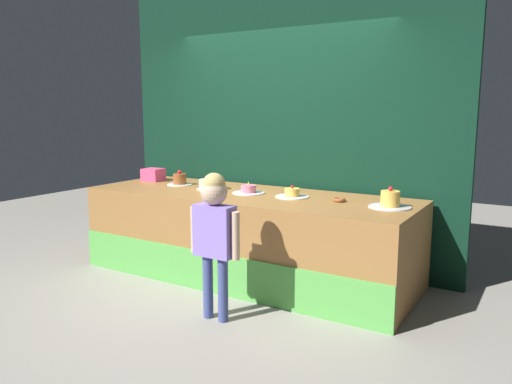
{
  "coord_description": "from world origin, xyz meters",
  "views": [
    {
      "loc": [
        2.59,
        -3.53,
        1.67
      ],
      "look_at": [
        0.24,
        0.34,
        0.91
      ],
      "focal_mm": 34.99,
      "sensor_mm": 36.0,
      "label": 1
    }
  ],
  "objects_px": {
    "child_figure": "(215,226)",
    "cake_center": "(249,190)",
    "donut": "(339,200)",
    "pink_box": "(153,175)",
    "cake_right": "(292,194)",
    "cake_far_right": "(390,201)",
    "cake_far_left": "(180,180)",
    "cake_left": "(210,185)"
  },
  "relations": [
    {
      "from": "child_figure",
      "to": "cake_center",
      "type": "xyz_separation_m",
      "value": [
        -0.34,
        1.05,
        0.11
      ]
    },
    {
      "from": "child_figure",
      "to": "donut",
      "type": "relative_size",
      "value": 10.07
    },
    {
      "from": "pink_box",
      "to": "cake_right",
      "type": "height_order",
      "value": "pink_box"
    },
    {
      "from": "cake_center",
      "to": "cake_far_right",
      "type": "height_order",
      "value": "cake_far_right"
    },
    {
      "from": "donut",
      "to": "cake_far_left",
      "type": "distance_m",
      "value": 1.88
    },
    {
      "from": "donut",
      "to": "cake_left",
      "type": "xyz_separation_m",
      "value": [
        -1.41,
        -0.04,
        0.03
      ]
    },
    {
      "from": "pink_box",
      "to": "donut",
      "type": "bearing_deg",
      "value": -2.82
    },
    {
      "from": "child_figure",
      "to": "cake_right",
      "type": "relative_size",
      "value": 3.74
    },
    {
      "from": "cake_far_right",
      "to": "cake_center",
      "type": "bearing_deg",
      "value": -179.3
    },
    {
      "from": "cake_center",
      "to": "cake_far_right",
      "type": "xyz_separation_m",
      "value": [
        1.41,
        0.02,
        0.03
      ]
    },
    {
      "from": "pink_box",
      "to": "cake_center",
      "type": "height_order",
      "value": "pink_box"
    },
    {
      "from": "cake_left",
      "to": "cake_right",
      "type": "xyz_separation_m",
      "value": [
        0.94,
        0.03,
        -0.02
      ]
    },
    {
      "from": "donut",
      "to": "cake_right",
      "type": "bearing_deg",
      "value": -178.37
    },
    {
      "from": "child_figure",
      "to": "cake_right",
      "type": "distance_m",
      "value": 1.09
    },
    {
      "from": "child_figure",
      "to": "pink_box",
      "type": "height_order",
      "value": "child_figure"
    },
    {
      "from": "cake_right",
      "to": "donut",
      "type": "bearing_deg",
      "value": 1.63
    },
    {
      "from": "child_figure",
      "to": "cake_far_left",
      "type": "distance_m",
      "value": 1.71
    },
    {
      "from": "pink_box",
      "to": "donut",
      "type": "relative_size",
      "value": 1.84
    },
    {
      "from": "cake_left",
      "to": "cake_right",
      "type": "height_order",
      "value": "cake_right"
    },
    {
      "from": "cake_left",
      "to": "cake_center",
      "type": "distance_m",
      "value": 0.47
    },
    {
      "from": "cake_center",
      "to": "donut",
      "type": "bearing_deg",
      "value": 2.57
    },
    {
      "from": "cake_far_left",
      "to": "cake_left",
      "type": "xyz_separation_m",
      "value": [
        0.47,
        -0.07,
        -0.0
      ]
    },
    {
      "from": "donut",
      "to": "cake_far_right",
      "type": "bearing_deg",
      "value": -3.05
    },
    {
      "from": "cake_far_left",
      "to": "cake_far_right",
      "type": "height_order",
      "value": "cake_far_right"
    },
    {
      "from": "cake_far_left",
      "to": "child_figure",
      "type": "bearing_deg",
      "value": -41.12
    },
    {
      "from": "cake_right",
      "to": "pink_box",
      "type": "bearing_deg",
      "value": 176.07
    },
    {
      "from": "cake_right",
      "to": "cake_center",
      "type": "bearing_deg",
      "value": -176.48
    },
    {
      "from": "cake_far_right",
      "to": "donut",
      "type": "bearing_deg",
      "value": 176.95
    },
    {
      "from": "child_figure",
      "to": "cake_far_left",
      "type": "relative_size",
      "value": 4.29
    },
    {
      "from": "pink_box",
      "to": "cake_far_left",
      "type": "bearing_deg",
      "value": -10.41
    },
    {
      "from": "cake_far_left",
      "to": "cake_center",
      "type": "bearing_deg",
      "value": -4.36
    },
    {
      "from": "donut",
      "to": "cake_right",
      "type": "relative_size",
      "value": 0.37
    },
    {
      "from": "pink_box",
      "to": "donut",
      "type": "height_order",
      "value": "pink_box"
    },
    {
      "from": "cake_far_left",
      "to": "cake_center",
      "type": "relative_size",
      "value": 0.86
    },
    {
      "from": "donut",
      "to": "cake_center",
      "type": "height_order",
      "value": "cake_center"
    },
    {
      "from": "donut",
      "to": "cake_far_left",
      "type": "relative_size",
      "value": 0.43
    },
    {
      "from": "cake_right",
      "to": "cake_far_right",
      "type": "relative_size",
      "value": 0.88
    },
    {
      "from": "donut",
      "to": "pink_box",
      "type": "bearing_deg",
      "value": 177.18
    },
    {
      "from": "child_figure",
      "to": "cake_far_left",
      "type": "xyz_separation_m",
      "value": [
        -1.28,
        1.12,
        0.13
      ]
    },
    {
      "from": "cake_right",
      "to": "child_figure",
      "type": "bearing_deg",
      "value": -96.57
    },
    {
      "from": "pink_box",
      "to": "cake_left",
      "type": "height_order",
      "value": "pink_box"
    },
    {
      "from": "cake_far_left",
      "to": "cake_right",
      "type": "height_order",
      "value": "cake_far_left"
    }
  ]
}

